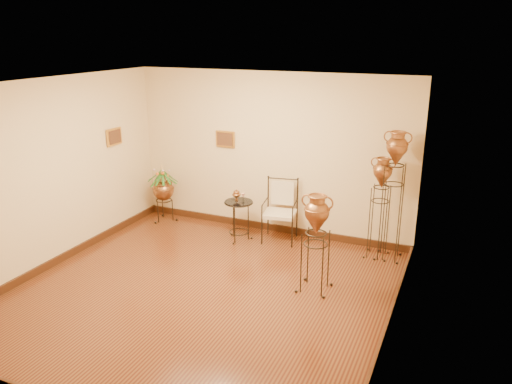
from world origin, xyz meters
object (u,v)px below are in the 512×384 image
at_px(planter_urn, 163,188).
at_px(armchair, 280,211).
at_px(amphora_mid, 380,207).
at_px(side_table, 239,220).
at_px(amphora_tall, 393,195).

distance_m(planter_urn, armchair, 2.35).
bearing_deg(amphora_mid, side_table, -173.06).
distance_m(amphora_tall, amphora_mid, 0.29).
relative_size(amphora_mid, planter_urn, 1.41).
distance_m(armchair, side_table, 0.72).
distance_m(amphora_tall, side_table, 2.58).
distance_m(amphora_mid, planter_urn, 3.98).
xyz_separation_m(planter_urn, side_table, (1.69, -0.28, -0.28)).
bearing_deg(armchair, planter_urn, 169.48).
relative_size(planter_urn, side_table, 1.32).
relative_size(planter_urn, armchair, 1.10).
height_order(amphora_tall, side_table, amphora_tall).
relative_size(amphora_tall, armchair, 1.95).
bearing_deg(planter_urn, side_table, -9.37).
xyz_separation_m(amphora_tall, amphora_mid, (-0.18, 0.00, -0.22)).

